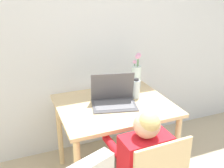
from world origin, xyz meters
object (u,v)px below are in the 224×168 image
at_px(person_seated, 141,157).
at_px(flower_vase, 136,74).
at_px(laptop, 113,97).
at_px(water_bottle, 136,89).

distance_m(person_seated, flower_vase, 0.99).
bearing_deg(laptop, flower_vase, 50.99).
relative_size(person_seated, flower_vase, 2.92).
height_order(person_seated, flower_vase, flower_vase).
height_order(person_seated, laptop, laptop).
height_order(flower_vase, water_bottle, flower_vase).
height_order(person_seated, water_bottle, person_seated).
bearing_deg(flower_vase, person_seated, -114.58).
relative_size(laptop, flower_vase, 1.22).
distance_m(flower_vase, water_bottle, 0.26).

